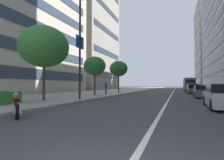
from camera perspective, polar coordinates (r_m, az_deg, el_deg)
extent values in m
cube|color=gray|center=(33.90, -0.64, -3.82)|extent=(160.00, 10.70, 0.15)
cube|color=silver|center=(36.61, 19.44, -3.68)|extent=(110.00, 0.16, 0.01)
cylinder|color=black|center=(9.41, -29.15, -7.83)|extent=(0.48, 0.56, 0.62)
cylinder|color=silver|center=(9.41, -29.15, -7.83)|extent=(0.30, 0.33, 0.31)
cylinder|color=black|center=(7.85, -28.75, -9.10)|extent=(0.48, 0.56, 0.62)
cylinder|color=silver|center=(7.85, -28.75, -9.10)|extent=(0.30, 0.33, 0.31)
cube|color=silver|center=(8.63, -28.97, -8.51)|extent=(0.44, 0.46, 0.28)
cube|color=black|center=(8.41, -28.88, -5.85)|extent=(0.57, 0.64, 0.10)
ellipsoid|color=#991E0A|center=(8.75, -28.97, -5.28)|extent=(0.47, 0.51, 0.24)
cylinder|color=silver|center=(9.29, -29.54, -6.00)|extent=(0.23, 0.28, 0.64)
cylinder|color=silver|center=(9.30, -28.67, -6.01)|extent=(0.23, 0.28, 0.64)
cylinder|color=silver|center=(9.19, -29.05, -3.22)|extent=(0.49, 0.40, 0.04)
sphere|color=silver|center=(9.38, -29.10, -3.92)|extent=(0.14, 0.14, 0.14)
cylinder|color=silver|center=(8.37, -27.94, -9.49)|extent=(0.50, 0.59, 0.16)
cube|color=#B7B7BC|center=(12.10, 33.05, -5.28)|extent=(4.52, 1.93, 0.77)
cube|color=black|center=(12.07, 33.01, -2.30)|extent=(2.21, 1.72, 0.49)
cylinder|color=black|center=(13.45, 28.41, -5.92)|extent=(0.63, 0.24, 0.62)
cylinder|color=black|center=(10.53, 30.17, -7.14)|extent=(0.63, 0.24, 0.62)
cube|color=#4C515B|center=(21.02, 27.95, -3.79)|extent=(4.39, 1.93, 0.70)
cube|color=black|center=(21.08, 27.91, -2.20)|extent=(2.09, 1.74, 0.46)
cylinder|color=black|center=(22.38, 25.39, -4.18)|extent=(0.62, 0.23, 0.62)
cylinder|color=black|center=(22.56, 29.69, -4.10)|extent=(0.62, 0.23, 0.62)
cylinder|color=black|center=(19.52, 25.95, -4.56)|extent=(0.62, 0.23, 0.62)
cylinder|color=black|center=(19.72, 30.87, -4.46)|extent=(0.62, 0.23, 0.62)
cube|color=#236038|center=(29.97, 25.23, -3.09)|extent=(4.57, 1.93, 0.75)
cube|color=black|center=(29.92, 25.22, -1.84)|extent=(2.37, 1.72, 0.56)
cylinder|color=black|center=(31.38, 23.45, -3.43)|extent=(0.63, 0.24, 0.62)
cylinder|color=black|center=(31.55, 26.40, -3.38)|extent=(0.63, 0.24, 0.62)
cylinder|color=black|center=(28.41, 23.94, -3.62)|extent=(0.63, 0.24, 0.62)
cylinder|color=black|center=(28.60, 27.19, -3.57)|extent=(0.63, 0.24, 0.62)
cube|color=#4C5156|center=(40.44, 24.05, -1.28)|extent=(5.55, 2.16, 2.61)
cube|color=black|center=(37.72, 24.39, -0.38)|extent=(0.08, 1.70, 0.56)
cylinder|color=black|center=(42.25, 22.62, -2.88)|extent=(0.73, 0.28, 0.72)
cylinder|color=black|center=(42.40, 25.09, -2.85)|extent=(0.73, 0.28, 0.72)
cylinder|color=black|center=(38.52, 22.94, -3.01)|extent=(0.73, 0.28, 0.72)
cylinder|color=black|center=(38.68, 25.65, -2.97)|extent=(0.73, 0.28, 0.72)
cylinder|color=#232326|center=(15.80, -10.52, 11.07)|extent=(0.18, 0.18, 9.35)
cube|color=#194C99|center=(15.57, -11.20, 12.38)|extent=(0.56, 0.03, 1.10)
cube|color=#194C99|center=(16.16, -9.86, 11.85)|extent=(0.56, 0.03, 1.10)
cylinder|color=#473323|center=(14.65, -21.54, -0.81)|extent=(0.22, 0.22, 2.79)
ellipsoid|color=#387A33|center=(14.95, -21.42, 10.13)|extent=(3.85, 3.85, 3.27)
cylinder|color=#473323|center=(21.39, -5.73, -1.48)|extent=(0.22, 0.22, 2.54)
ellipsoid|color=#2D6B2D|center=(21.52, -5.71, 4.64)|extent=(2.73, 2.73, 2.32)
cylinder|color=#473323|center=(28.46, 2.17, -1.28)|extent=(0.22, 0.22, 2.78)
ellipsoid|color=#265B28|center=(28.59, 2.17, 3.75)|extent=(2.98, 2.98, 2.53)
cube|color=#3F724C|center=(22.89, -2.05, -3.61)|extent=(0.38, 0.33, 0.85)
cube|color=#33478C|center=(22.88, -2.04, -1.82)|extent=(0.46, 0.38, 0.58)
sphere|color=#8C6647|center=(22.88, -2.04, -0.80)|extent=(0.23, 0.23, 0.23)
cube|color=#384756|center=(46.27, 29.76, -0.34)|extent=(25.30, 0.08, 1.50)
cube|color=#384756|center=(46.38, 29.72, 2.63)|extent=(25.30, 0.08, 1.50)
cube|color=#384756|center=(46.61, 29.68, 5.59)|extent=(25.30, 0.08, 1.50)
cube|color=#384756|center=(46.97, 29.63, 8.50)|extent=(25.30, 0.08, 1.50)
cube|color=#384756|center=(47.44, 29.59, 11.37)|extent=(25.30, 0.08, 1.50)
cube|color=#384756|center=(48.03, 29.55, 14.17)|extent=(25.30, 0.08, 1.50)
cube|color=#384756|center=(48.74, 29.51, 16.90)|extent=(25.30, 0.08, 1.50)
cube|color=#384756|center=(49.55, 29.46, 19.54)|extent=(25.30, 0.08, 1.50)
cube|color=#232D3D|center=(74.49, 26.27, -0.54)|extent=(19.11, 0.08, 1.50)
cube|color=#232D3D|center=(74.66, 26.23, 2.50)|extent=(19.11, 0.08, 1.50)
cube|color=#232D3D|center=(75.04, 26.19, 5.52)|extent=(19.11, 0.08, 1.50)
cube|color=#232D3D|center=(75.63, 26.15, 8.50)|extent=(19.11, 0.08, 1.50)
cube|color=#232D3D|center=(76.42, 26.11, 11.43)|extent=(19.11, 0.08, 1.50)
cube|color=#232D3D|center=(77.40, 26.07, 14.29)|extent=(19.11, 0.08, 1.50)
cube|color=#232D3D|center=(78.57, 26.04, 17.07)|extent=(19.11, 0.08, 1.50)
cube|color=#232D3D|center=(79.92, 26.00, 19.77)|extent=(19.11, 0.08, 1.50)
cube|color=#384756|center=(26.90, -23.15, 1.74)|extent=(25.22, 0.08, 1.50)
cube|color=#384756|center=(27.31, -23.06, 8.99)|extent=(25.22, 0.08, 1.50)
cube|color=#384756|center=(28.15, -22.98, 15.91)|extent=(25.22, 0.08, 1.50)
cube|color=#384756|center=(29.37, -22.90, 22.35)|extent=(25.22, 0.08, 1.50)
cube|color=gray|center=(59.41, -10.32, 22.74)|extent=(20.64, 18.56, 51.74)
cube|color=#2D3842|center=(50.04, -1.24, 1.53)|extent=(18.57, 0.08, 1.50)
cube|color=#2D3842|center=(50.79, -1.24, 8.71)|extent=(18.57, 0.08, 1.50)
cube|color=#2D3842|center=(52.31, -1.23, 15.58)|extent=(18.57, 0.08, 1.50)
cube|color=#2D3842|center=(54.53, -1.23, 21.97)|extent=(18.57, 0.08, 1.50)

